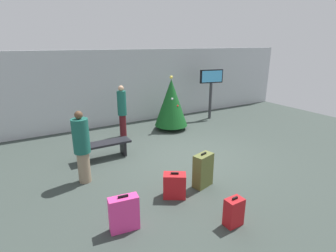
# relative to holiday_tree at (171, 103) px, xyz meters

# --- Properties ---
(ground_plane) EXTENTS (16.00, 16.00, 0.00)m
(ground_plane) POSITION_rel_holiday_tree_xyz_m (-0.90, -2.47, -1.03)
(ground_plane) COLOR #38423D
(back_wall) EXTENTS (16.00, 0.20, 2.90)m
(back_wall) POSITION_rel_holiday_tree_xyz_m (-0.90, 1.69, 0.42)
(back_wall) COLOR #B7BCC1
(back_wall) RESTS_ON ground_plane
(holiday_tree) EXTENTS (1.23, 1.23, 2.02)m
(holiday_tree) POSITION_rel_holiday_tree_xyz_m (0.00, 0.00, 0.00)
(holiday_tree) COLOR #4C3319
(holiday_tree) RESTS_ON ground_plane
(flight_info_kiosk) EXTENTS (1.02, 0.28, 2.08)m
(flight_info_kiosk) POSITION_rel_holiday_tree_xyz_m (2.21, 0.45, 0.46)
(flight_info_kiosk) COLOR #333338
(flight_info_kiosk) RESTS_ON ground_plane
(waiting_bench) EXTENTS (1.47, 0.44, 0.48)m
(waiting_bench) POSITION_rel_holiday_tree_xyz_m (-2.99, -1.36, -0.67)
(waiting_bench) COLOR black
(waiting_bench) RESTS_ON ground_plane
(traveller_0) EXTENTS (0.49, 0.49, 1.72)m
(traveller_0) POSITION_rel_holiday_tree_xyz_m (-3.78, -2.39, -0.12)
(traveller_0) COLOR gray
(traveller_0) RESTS_ON ground_plane
(traveller_1) EXTENTS (0.43, 0.43, 1.79)m
(traveller_1) POSITION_rel_holiday_tree_xyz_m (-1.87, 0.14, -0.08)
(traveller_1) COLOR #4C1419
(traveller_1) RESTS_ON ground_plane
(suitcase_0) EXTENTS (0.33, 0.23, 0.57)m
(suitcase_0) POSITION_rel_holiday_tree_xyz_m (-1.85, -5.31, -0.76)
(suitcase_0) COLOR #B2191E
(suitcase_0) RESTS_ON ground_plane
(suitcase_1) EXTENTS (0.55, 0.48, 0.57)m
(suitcase_1) POSITION_rel_holiday_tree_xyz_m (-2.29, -4.01, -0.76)
(suitcase_1) COLOR #B2191E
(suitcase_1) RESTS_ON ground_plane
(suitcase_2) EXTENTS (0.52, 0.36, 0.82)m
(suitcase_2) POSITION_rel_holiday_tree_xyz_m (-1.50, -3.94, -0.64)
(suitcase_2) COLOR #59602D
(suitcase_2) RESTS_ON ground_plane
(suitcase_3) EXTENTS (0.53, 0.27, 0.68)m
(suitcase_3) POSITION_rel_holiday_tree_xyz_m (-3.59, -4.44, -0.71)
(suitcase_3) COLOR #E5388C
(suitcase_3) RESTS_ON ground_plane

